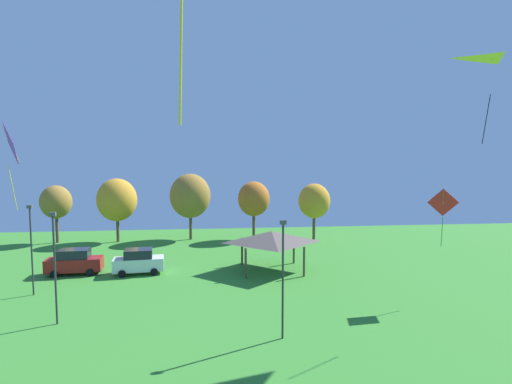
{
  "coord_description": "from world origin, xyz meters",
  "views": [
    {
      "loc": [
        -1.02,
        2.49,
        10.11
      ],
      "look_at": [
        0.46,
        16.43,
        8.94
      ],
      "focal_mm": 28.0,
      "sensor_mm": 36.0,
      "label": 1
    }
  ],
  "objects_px": {
    "light_post_2": "(283,273)",
    "treeline_tree_4": "(314,201)",
    "parked_car_second_from_left": "(139,261)",
    "light_post_1": "(55,262)",
    "parked_car_leftmost": "(74,262)",
    "light_post_0": "(31,245)",
    "treeline_tree_1": "(117,200)",
    "treeline_tree_3": "(254,199)",
    "treeline_tree_2": "(190,196)",
    "kite_flying_4": "(11,145)",
    "kite_flying_7": "(504,72)",
    "park_pavilion": "(271,237)",
    "treeline_tree_0": "(56,202)",
    "kite_flying_9": "(443,205)"
  },
  "relations": [
    {
      "from": "park_pavilion",
      "to": "treeline_tree_1",
      "type": "relative_size",
      "value": 0.84
    },
    {
      "from": "parked_car_second_from_left",
      "to": "treeline_tree_0",
      "type": "height_order",
      "value": "treeline_tree_0"
    },
    {
      "from": "treeline_tree_3",
      "to": "parked_car_leftmost",
      "type": "bearing_deg",
      "value": -141.56
    },
    {
      "from": "light_post_1",
      "to": "light_post_2",
      "type": "relative_size",
      "value": 1.03
    },
    {
      "from": "kite_flying_4",
      "to": "light_post_2",
      "type": "height_order",
      "value": "kite_flying_4"
    },
    {
      "from": "treeline_tree_2",
      "to": "treeline_tree_0",
      "type": "bearing_deg",
      "value": -179.0
    },
    {
      "from": "parked_car_leftmost",
      "to": "light_post_1",
      "type": "height_order",
      "value": "light_post_1"
    },
    {
      "from": "kite_flying_4",
      "to": "treeline_tree_0",
      "type": "xyz_separation_m",
      "value": [
        -3.7,
        17.89,
        -6.21
      ]
    },
    {
      "from": "light_post_2",
      "to": "treeline_tree_3",
      "type": "relative_size",
      "value": 0.92
    },
    {
      "from": "parked_car_leftmost",
      "to": "park_pavilion",
      "type": "bearing_deg",
      "value": -6.0
    },
    {
      "from": "light_post_2",
      "to": "treeline_tree_2",
      "type": "distance_m",
      "value": 29.47
    },
    {
      "from": "park_pavilion",
      "to": "treeline_tree_1",
      "type": "distance_m",
      "value": 22.19
    },
    {
      "from": "light_post_0",
      "to": "parked_car_second_from_left",
      "type": "bearing_deg",
      "value": 35.62
    },
    {
      "from": "park_pavilion",
      "to": "treeline_tree_0",
      "type": "distance_m",
      "value": 28.18
    },
    {
      "from": "treeline_tree_0",
      "to": "light_post_1",
      "type": "bearing_deg",
      "value": -69.7
    },
    {
      "from": "kite_flying_7",
      "to": "treeline_tree_4",
      "type": "bearing_deg",
      "value": 101.14
    },
    {
      "from": "kite_flying_4",
      "to": "parked_car_leftmost",
      "type": "bearing_deg",
      "value": 52.52
    },
    {
      "from": "kite_flying_4",
      "to": "parked_car_second_from_left",
      "type": "bearing_deg",
      "value": 22.01
    },
    {
      "from": "parked_car_second_from_left",
      "to": "treeline_tree_3",
      "type": "height_order",
      "value": "treeline_tree_3"
    },
    {
      "from": "light_post_1",
      "to": "light_post_2",
      "type": "distance_m",
      "value": 13.84
    },
    {
      "from": "kite_flying_4",
      "to": "kite_flying_7",
      "type": "height_order",
      "value": "kite_flying_7"
    },
    {
      "from": "parked_car_leftmost",
      "to": "treeline_tree_1",
      "type": "xyz_separation_m",
      "value": [
        0.54,
        13.74,
        4.03
      ]
    },
    {
      "from": "light_post_2",
      "to": "kite_flying_9",
      "type": "bearing_deg",
      "value": 22.24
    },
    {
      "from": "treeline_tree_2",
      "to": "light_post_0",
      "type": "bearing_deg",
      "value": -118.16
    },
    {
      "from": "kite_flying_7",
      "to": "parked_car_second_from_left",
      "type": "height_order",
      "value": "kite_flying_7"
    },
    {
      "from": "light_post_2",
      "to": "treeline_tree_0",
      "type": "relative_size",
      "value": 0.97
    },
    {
      "from": "parked_car_leftmost",
      "to": "light_post_0",
      "type": "relative_size",
      "value": 0.7
    },
    {
      "from": "park_pavilion",
      "to": "light_post_2",
      "type": "distance_m",
      "value": 13.81
    },
    {
      "from": "kite_flying_4",
      "to": "treeline_tree_2",
      "type": "xyz_separation_m",
      "value": [
        12.23,
        18.17,
        -5.64
      ]
    },
    {
      "from": "kite_flying_7",
      "to": "treeline_tree_1",
      "type": "distance_m",
      "value": 40.81
    },
    {
      "from": "kite_flying_9",
      "to": "light_post_0",
      "type": "distance_m",
      "value": 30.0
    },
    {
      "from": "kite_flying_4",
      "to": "light_post_0",
      "type": "xyz_separation_m",
      "value": [
        1.76,
        -1.4,
        -7.35
      ]
    },
    {
      "from": "kite_flying_4",
      "to": "light_post_0",
      "type": "bearing_deg",
      "value": -38.67
    },
    {
      "from": "parked_car_leftmost",
      "to": "treeline_tree_0",
      "type": "relative_size",
      "value": 0.68
    },
    {
      "from": "kite_flying_4",
      "to": "kite_flying_9",
      "type": "height_order",
      "value": "kite_flying_4"
    },
    {
      "from": "light_post_0",
      "to": "kite_flying_4",
      "type": "bearing_deg",
      "value": 141.33
    },
    {
      "from": "kite_flying_4",
      "to": "parked_car_second_from_left",
      "type": "distance_m",
      "value": 13.61
    },
    {
      "from": "light_post_2",
      "to": "treeline_tree_1",
      "type": "height_order",
      "value": "treeline_tree_1"
    },
    {
      "from": "kite_flying_7",
      "to": "park_pavilion",
      "type": "relative_size",
      "value": 0.68
    },
    {
      "from": "park_pavilion",
      "to": "light_post_1",
      "type": "distance_m",
      "value": 18.04
    },
    {
      "from": "light_post_2",
      "to": "kite_flying_7",
      "type": "bearing_deg",
      "value": 5.79
    },
    {
      "from": "kite_flying_7",
      "to": "treeline_tree_3",
      "type": "bearing_deg",
      "value": 115.23
    },
    {
      "from": "light_post_2",
      "to": "treeline_tree_4",
      "type": "height_order",
      "value": "treeline_tree_4"
    },
    {
      "from": "light_post_2",
      "to": "treeline_tree_4",
      "type": "relative_size",
      "value": 0.96
    },
    {
      "from": "kite_flying_7",
      "to": "treeline_tree_1",
      "type": "bearing_deg",
      "value": 137.56
    },
    {
      "from": "light_post_0",
      "to": "treeline_tree_1",
      "type": "relative_size",
      "value": 0.87
    },
    {
      "from": "park_pavilion",
      "to": "parked_car_leftmost",
      "type": "bearing_deg",
      "value": 178.04
    },
    {
      "from": "parked_car_second_from_left",
      "to": "light_post_1",
      "type": "distance_m",
      "value": 11.27
    },
    {
      "from": "treeline_tree_1",
      "to": "treeline_tree_2",
      "type": "height_order",
      "value": "treeline_tree_2"
    },
    {
      "from": "park_pavilion",
      "to": "treeline_tree_3",
      "type": "bearing_deg",
      "value": 90.72
    }
  ]
}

